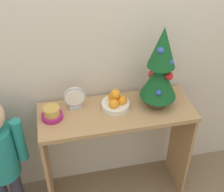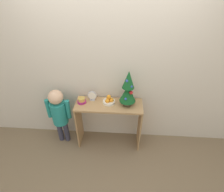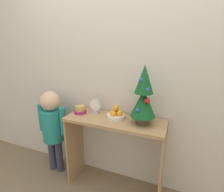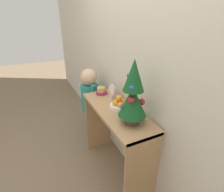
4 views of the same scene
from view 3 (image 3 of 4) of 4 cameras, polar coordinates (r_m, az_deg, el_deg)
The scene contains 7 objects.
back_wall at distance 1.80m, azimuth 3.57°, elevation 8.18°, with size 7.00×0.05×2.50m, color beige.
console_table at distance 1.81m, azimuth 0.86°, elevation -13.68°, with size 0.99×0.36×0.81m.
mini_tree at distance 1.57m, azimuth 10.26°, elevation -0.04°, with size 0.23×0.24×0.54m.
fruit_bowl at distance 1.73m, azimuth 1.45°, elevation -5.95°, with size 0.18×0.18×0.14m.
singing_bowl at distance 1.88m, azimuth -10.39°, elevation -4.50°, with size 0.13×0.13×0.08m.
desk_clock at distance 1.85m, azimuth -5.50°, elevation -3.25°, with size 0.14×0.04×0.16m.
child_figure at distance 2.16m, azimuth -18.89°, elevation -8.45°, with size 0.37×0.24×1.01m.
Camera 3 is at (0.56, -1.28, 1.51)m, focal length 28.00 mm.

